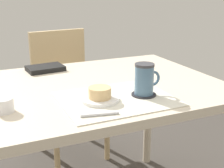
% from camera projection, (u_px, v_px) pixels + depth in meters
% --- Properties ---
extents(dining_table, '(1.17, 0.84, 0.72)m').
position_uv_depth(dining_table, '(89.00, 101.00, 1.39)').
color(dining_table, beige).
rests_on(dining_table, ground_plane).
extents(wooden_chair, '(0.46, 0.46, 0.84)m').
position_uv_depth(wooden_chair, '(66.00, 87.00, 2.11)').
color(wooden_chair, '#D1B27F').
rests_on(wooden_chair, ground_plane).
extents(placemat, '(0.43, 0.35, 0.00)m').
position_uv_depth(placemat, '(116.00, 99.00, 1.20)').
color(placemat, silver).
rests_on(placemat, dining_table).
extents(pastry_plate, '(0.14, 0.14, 0.01)m').
position_uv_depth(pastry_plate, '(100.00, 99.00, 1.17)').
color(pastry_plate, white).
rests_on(pastry_plate, placemat).
extents(pastry, '(0.09, 0.09, 0.04)m').
position_uv_depth(pastry, '(100.00, 93.00, 1.16)').
color(pastry, '#E5BC7F').
rests_on(pastry, pastry_plate).
extents(coffee_coaster, '(0.10, 0.10, 0.00)m').
position_uv_depth(coffee_coaster, '(144.00, 94.00, 1.23)').
color(coffee_coaster, '#232328').
rests_on(coffee_coaster, placemat).
extents(coffee_mug, '(0.11, 0.08, 0.12)m').
position_uv_depth(coffee_mug, '(145.00, 79.00, 1.21)').
color(coffee_mug, slate).
rests_on(coffee_mug, coffee_coaster).
extents(teaspoon, '(0.13, 0.03, 0.01)m').
position_uv_depth(teaspoon, '(100.00, 115.00, 1.04)').
color(teaspoon, silver).
rests_on(teaspoon, placemat).
extents(sugar_bowl, '(0.07, 0.07, 0.05)m').
position_uv_depth(sugar_bowl, '(3.00, 105.00, 1.07)').
color(sugar_bowl, white).
rests_on(sugar_bowl, dining_table).
extents(small_book, '(0.19, 0.14, 0.02)m').
position_uv_depth(small_book, '(45.00, 68.00, 1.59)').
color(small_book, black).
rests_on(small_book, dining_table).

